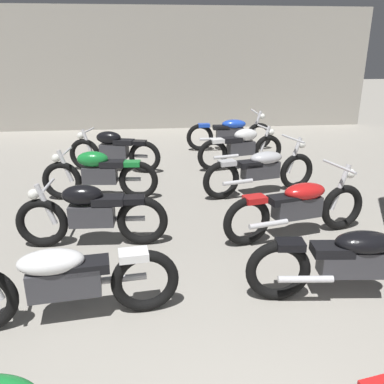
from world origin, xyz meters
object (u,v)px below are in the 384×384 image
(motorcycle_left_row_4, at_px, (114,150))
(motorcycle_right_row_1, at_px, (354,260))
(motorcycle_left_row_1, at_px, (63,280))
(motorcycle_right_row_3, at_px, (261,169))
(motorcycle_right_row_5, at_px, (230,132))
(motorcycle_right_row_4, at_px, (241,147))
(motorcycle_left_row_2, at_px, (91,213))
(motorcycle_left_row_3, at_px, (99,174))
(motorcycle_right_row_2, at_px, (298,206))

(motorcycle_left_row_4, distance_m, motorcycle_right_row_1, 5.65)
(motorcycle_right_row_1, bearing_deg, motorcycle_left_row_4, 119.23)
(motorcycle_left_row_1, relative_size, motorcycle_right_row_1, 1.00)
(motorcycle_right_row_3, height_order, motorcycle_right_row_5, same)
(motorcycle_right_row_1, distance_m, motorcycle_right_row_4, 4.89)
(motorcycle_right_row_5, bearing_deg, motorcycle_left_row_2, -119.55)
(motorcycle_left_row_3, xyz_separation_m, motorcycle_right_row_4, (2.82, 1.62, 0.00))
(motorcycle_left_row_2, relative_size, motorcycle_right_row_2, 0.92)
(motorcycle_right_row_4, bearing_deg, motorcycle_left_row_3, -150.17)
(motorcycle_right_row_3, bearing_deg, motorcycle_right_row_4, 89.48)
(motorcycle_left_row_2, bearing_deg, motorcycle_left_row_1, -92.36)
(motorcycle_right_row_3, bearing_deg, motorcycle_left_row_3, 179.37)
(motorcycle_right_row_1, height_order, motorcycle_right_row_5, same)
(motorcycle_right_row_2, bearing_deg, motorcycle_left_row_3, 147.93)
(motorcycle_right_row_1, bearing_deg, motorcycle_right_row_2, 91.66)
(motorcycle_left_row_1, bearing_deg, motorcycle_left_row_4, 88.70)
(motorcycle_left_row_2, distance_m, motorcycle_right_row_4, 4.34)
(motorcycle_left_row_2, bearing_deg, motorcycle_left_row_4, 89.19)
(motorcycle_left_row_4, bearing_deg, motorcycle_right_row_5, 29.53)
(motorcycle_right_row_1, distance_m, motorcycle_right_row_3, 3.25)
(motorcycle_left_row_2, relative_size, motorcycle_left_row_3, 1.00)
(motorcycle_left_row_1, height_order, motorcycle_right_row_2, same)
(motorcycle_left_row_3, bearing_deg, motorcycle_right_row_2, -32.07)
(motorcycle_right_row_2, bearing_deg, motorcycle_right_row_3, 91.22)
(motorcycle_right_row_4, bearing_deg, motorcycle_left_row_1, -119.55)
(motorcycle_left_row_2, relative_size, motorcycle_left_row_4, 1.02)
(motorcycle_left_row_4, distance_m, motorcycle_right_row_5, 3.18)
(motorcycle_left_row_2, distance_m, motorcycle_left_row_3, 1.75)
(motorcycle_right_row_2, relative_size, motorcycle_right_row_5, 0.99)
(motorcycle_left_row_4, relative_size, motorcycle_right_row_4, 0.99)
(motorcycle_left_row_1, relative_size, motorcycle_left_row_2, 1.10)
(motorcycle_left_row_4, bearing_deg, motorcycle_right_row_1, -60.77)
(motorcycle_left_row_4, relative_size, motorcycle_right_row_5, 0.89)
(motorcycle_right_row_2, bearing_deg, motorcycle_right_row_1, -88.34)
(motorcycle_left_row_2, distance_m, motorcycle_right_row_2, 2.76)
(motorcycle_right_row_1, bearing_deg, motorcycle_left_row_3, 131.34)
(motorcycle_left_row_2, xyz_separation_m, motorcycle_right_row_5, (2.82, 4.97, -0.01))
(motorcycle_right_row_1, distance_m, motorcycle_right_row_2, 1.50)
(motorcycle_left_row_1, bearing_deg, motorcycle_right_row_4, 60.45)
(motorcycle_left_row_2, bearing_deg, motorcycle_right_row_3, 32.18)
(motorcycle_left_row_3, xyz_separation_m, motorcycle_right_row_2, (2.84, -1.78, -0.01))
(motorcycle_left_row_1, relative_size, motorcycle_right_row_4, 1.12)
(motorcycle_left_row_2, xyz_separation_m, motorcycle_right_row_2, (2.76, -0.03, -0.01))
(motorcycle_left_row_2, xyz_separation_m, motorcycle_right_row_4, (2.74, 3.36, 0.00))
(motorcycle_left_row_2, bearing_deg, motorcycle_right_row_2, -0.67)
(motorcycle_right_row_5, bearing_deg, motorcycle_left_row_3, -131.91)
(motorcycle_right_row_4, bearing_deg, motorcycle_right_row_3, -90.52)
(motorcycle_right_row_1, bearing_deg, motorcycle_right_row_4, 90.77)
(motorcycle_right_row_3, relative_size, motorcycle_right_row_4, 1.10)
(motorcycle_right_row_4, height_order, motorcycle_right_row_5, motorcycle_right_row_5)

